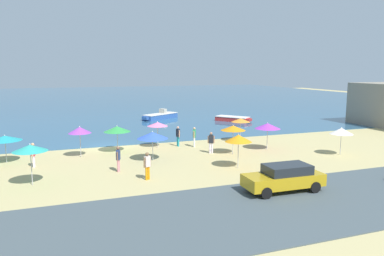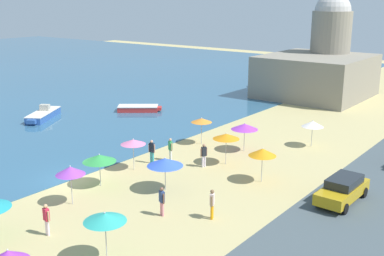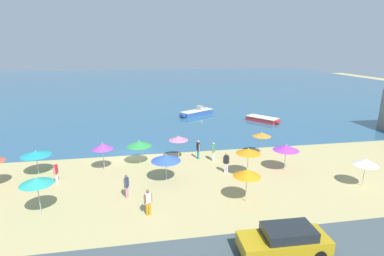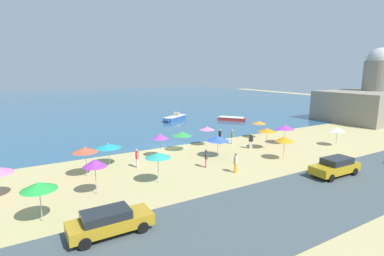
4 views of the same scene
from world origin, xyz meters
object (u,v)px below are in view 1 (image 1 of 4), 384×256
bather_1 (211,141)px  beach_umbrella_1 (233,128)px  beach_umbrella_11 (117,129)px  beach_umbrella_0 (153,135)px  beach_umbrella_14 (238,138)px  skiff_nearshore (160,116)px  bather_3 (147,164)px  beach_umbrella_3 (158,124)px  beach_umbrella_13 (30,148)px  parked_car_1 (284,177)px  beach_umbrella_4 (341,131)px  beach_umbrella_12 (241,120)px  beach_umbrella_5 (5,138)px  bather_0 (194,136)px  skiff_offshore (233,119)px  beach_umbrella_6 (268,126)px  bather_5 (118,158)px  bather_2 (33,154)px  bather_4 (178,135)px  beach_umbrella_7 (80,130)px

bather_1 → beach_umbrella_1: bearing=-30.7°
beach_umbrella_11 → bather_1: size_ratio=1.26×
beach_umbrella_0 → beach_umbrella_14: (5.12, -4.22, 0.19)m
skiff_nearshore → bather_3: bearing=-107.0°
beach_umbrella_3 → skiff_nearshore: size_ratio=0.42×
beach_umbrella_0 → bather_1: size_ratio=1.31×
beach_umbrella_13 → beach_umbrella_14: bearing=-3.0°
bather_1 → parked_car_1: bearing=-89.7°
beach_umbrella_14 → parked_car_1: bearing=-89.5°
beach_umbrella_13 → bather_1: (13.48, 4.17, -1.28)m
beach_umbrella_4 → parked_car_1: beach_umbrella_4 is taller
beach_umbrella_12 → bather_3: size_ratio=1.32×
beach_umbrella_5 → bather_0: (15.17, 0.46, -0.85)m
beach_umbrella_0 → beach_umbrella_5: (-10.46, 3.06, -0.08)m
skiff_offshore → beach_umbrella_6: bearing=-106.6°
bather_1 → parked_car_1: (0.05, -10.48, -0.14)m
beach_umbrella_3 → parked_car_1: (3.59, -14.21, -1.24)m
beach_umbrella_1 → beach_umbrella_5: size_ratio=1.02×
beach_umbrella_12 → beach_umbrella_3: bearing=179.2°
bather_3 → bather_5: bearing=119.4°
beach_umbrella_5 → skiff_nearshore: bearing=48.4°
bather_5 → skiff_nearshore: bather_5 is taller
beach_umbrella_14 → bather_2: size_ratio=1.39×
beach_umbrella_3 → bather_1: (3.55, -3.73, -1.10)m
bather_4 → beach_umbrella_11: bearing=-176.4°
bather_0 → bather_4: bather_4 is taller
parked_car_1 → beach_umbrella_14: bearing=90.5°
bather_3 → parked_car_1: 8.39m
beach_umbrella_3 → bather_0: 3.43m
beach_umbrella_3 → beach_umbrella_4: size_ratio=1.03×
bather_1 → bather_4: 4.00m
beach_umbrella_1 → bather_0: bearing=117.3°
beach_umbrella_3 → skiff_nearshore: beach_umbrella_3 is taller
beach_umbrella_7 → beach_umbrella_1: bearing=-15.8°
beach_umbrella_0 → beach_umbrella_14: beach_umbrella_14 is taller
beach_umbrella_0 → beach_umbrella_11: 4.44m
beach_umbrella_0 → beach_umbrella_11: (-2.06, 3.93, 0.00)m
beach_umbrella_13 → bather_2: bearing=91.3°
beach_umbrella_13 → parked_car_1: 15.00m
beach_umbrella_1 → beach_umbrella_11: bearing=154.3°
bather_2 → bather_3: bather_3 is taller
beach_umbrella_0 → beach_umbrella_6: 10.27m
beach_umbrella_1 → bather_5: (-9.66, -2.05, -1.20)m
beach_umbrella_12 → beach_umbrella_11: bearing=-178.4°
beach_umbrella_3 → beach_umbrella_1: bearing=-42.3°
beach_umbrella_1 → beach_umbrella_5: bearing=169.0°
beach_umbrella_4 → skiff_nearshore: size_ratio=0.40×
beach_umbrella_1 → beach_umbrella_11: beach_umbrella_1 is taller
beach_umbrella_1 → beach_umbrella_5: 17.45m
beach_umbrella_6 → beach_umbrella_5: bearing=172.5°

